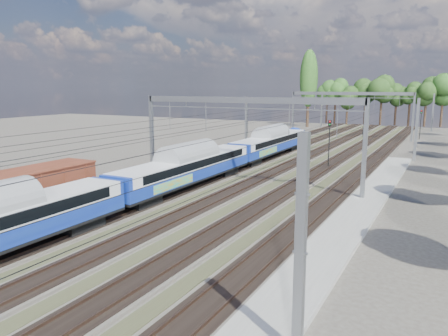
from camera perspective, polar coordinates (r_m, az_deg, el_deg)
The scene contains 10 objects.
track_bed at distance 57.91m, azimuth 9.05°, elevation 0.61°, with size 21.00×130.00×0.34m.
platform at distance 31.32m, azimuth 15.10°, elevation -8.11°, with size 3.00×70.00×0.30m, color gray.
catenary at distance 64.40m, azimuth 11.73°, elevation 7.16°, with size 25.65×130.00×9.00m.
tree_belt at distance 101.09m, azimuth 21.53°, elevation 8.89°, with size 39.17×100.72×12.01m.
poplar at distance 111.98m, azimuth 11.02°, elevation 11.36°, with size 4.40×4.40×19.04m.
emu_train at distance 42.41m, azimuth -5.04°, elevation 0.60°, with size 3.10×65.53×4.53m.
freight_boxcar at distance 33.85m, azimuth -27.04°, elevation -3.60°, with size 3.13×15.09×3.89m.
worker at distance 95.40m, azimuth 17.75°, elevation 4.60°, with size 0.65×0.43×1.78m, color black.
signal_near at distance 55.91m, azimuth 13.60°, elevation 3.87°, with size 0.41×0.37×5.92m.
signal_far at distance 92.14m, azimuth 24.32°, elevation 5.64°, with size 0.36×0.33×5.61m.
Camera 1 is at (18.19, -9.08, 9.99)m, focal length 35.00 mm.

